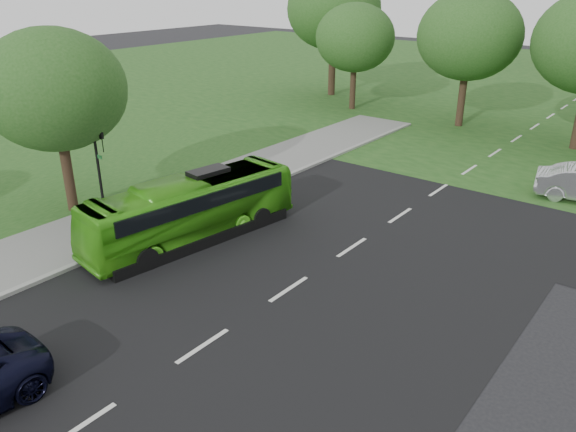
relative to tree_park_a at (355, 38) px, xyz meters
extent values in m
plane|color=black|center=(13.15, -27.01, -5.39)|extent=(160.00, 160.00, 0.00)
cube|color=black|center=(13.15, -7.01, -5.38)|extent=(14.00, 120.00, 0.01)
cube|color=black|center=(13.15, -13.01, -5.38)|extent=(80.00, 12.00, 0.01)
cube|color=silver|center=(13.15, -12.01, -5.37)|extent=(0.15, 90.00, 0.01)
cube|color=#1E4B19|center=(-6.85, -22.01, -5.38)|extent=(18.00, 60.00, 0.01)
cylinder|color=black|center=(0.00, 0.00, -3.89)|extent=(0.45, 0.45, 3.01)
ellipsoid|color=#22501A|center=(0.00, 0.00, 0.01)|extent=(5.98, 5.98, 5.08)
cylinder|color=black|center=(8.82, -0.03, -3.73)|extent=(0.50, 0.50, 3.33)
ellipsoid|color=#22501A|center=(8.82, -0.03, 0.68)|extent=(6.85, 6.85, 5.83)
cylinder|color=black|center=(-4.45, 3.68, -3.39)|extent=(0.60, 0.60, 4.01)
ellipsoid|color=#22501A|center=(-4.45, 3.68, 1.76)|extent=(7.86, 7.86, 6.68)
cylinder|color=black|center=(1.15, -25.48, -3.89)|extent=(0.45, 0.45, 3.01)
ellipsoid|color=#22501A|center=(1.15, -25.48, 0.00)|extent=(5.97, 5.97, 5.07)
imported|color=#4BBC1E|center=(7.65, -24.21, -4.12)|extent=(3.41, 9.31, 2.53)
cylinder|color=black|center=(2.86, -25.01, -3.26)|extent=(0.12, 0.12, 4.27)
cylinder|color=black|center=(3.16, -25.01, -1.55)|extent=(0.60, 0.07, 0.07)
imported|color=black|center=(3.37, -25.01, -1.98)|extent=(0.15, 0.18, 0.85)
cube|color=#195926|center=(2.99, -25.01, -2.66)|extent=(0.43, 0.03, 0.15)
camera|label=1|loc=(23.23, -37.96, 4.39)|focal=35.00mm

